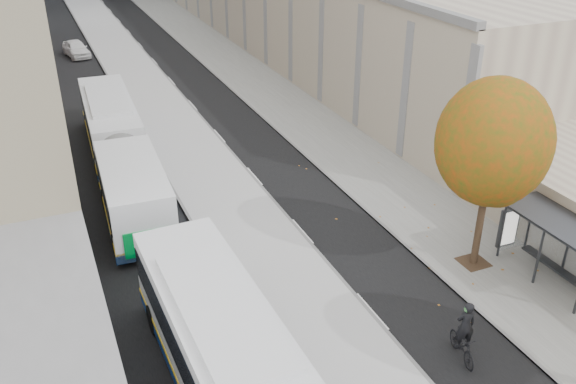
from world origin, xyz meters
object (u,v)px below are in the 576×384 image
bus_shelter (563,231)px  distant_car (76,49)px  bus_far (119,148)px  cyclist (463,338)px

bus_shelter → distant_car: bus_shelter is taller
bus_far → distant_car: bus_far is taller
cyclist → distant_car: 43.95m
bus_shelter → cyclist: 6.43m
bus_far → cyclist: (7.68, -17.81, -0.78)m
bus_shelter → cyclist: bearing=-160.2°
distant_car → bus_far: bearing=-100.2°
distant_car → bus_shelter: bearing=-81.4°
bus_far → cyclist: size_ratio=8.02×
bus_far → cyclist: bearing=-64.1°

